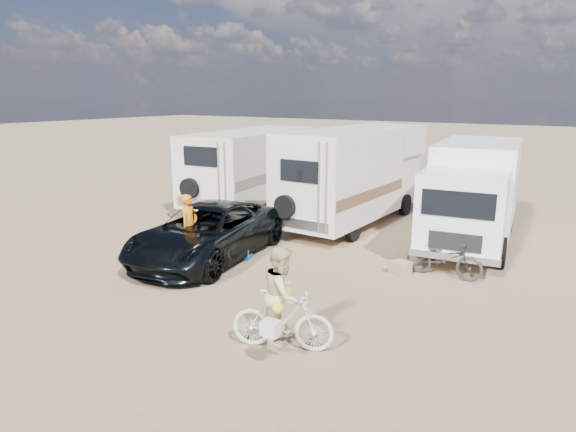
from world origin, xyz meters
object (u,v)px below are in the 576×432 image
Objects in this scene: rv_left at (252,168)px; box_truck at (473,195)px; bike_man at (190,243)px; cooler at (242,251)px; rv_main at (354,176)px; rider_man at (190,231)px; bike_parked at (444,258)px; dark_suv at (207,232)px; crate at (400,268)px; rider_woman at (282,304)px; bike_woman at (282,320)px.

box_truck is at bearing -11.77° from rv_left.
cooler is at bearing -57.19° from bike_man.
rv_main reaches higher than rider_man.
dark_suv is at bearing 106.90° from bike_parked.
crate is (-0.94, -0.40, -0.31)m from bike_parked.
bike_parked is (5.78, 2.01, -0.25)m from dark_suv.
box_truck reaches higher than bike_parked.
cooler is (-5.01, -1.53, -0.27)m from bike_parked.
dark_suv is at bearing 34.30° from rider_woman.
rider_man is 5.42m from rider_woman.
rv_left is at bearing 15.47° from bike_man.
bike_parked is (1.34, 5.10, -0.37)m from rider_woman.
box_truck is 3.86× the size of rider_woman.
bike_man is at bearing -155.63° from cooler.
bike_man reaches higher than crate.
rider_woman is 3.27× the size of cooler.
rv_main is 16.67× the size of crate.
dark_suv is (-5.61, -5.31, -0.74)m from box_truck.
bike_parked is at bearing 0.86° from cooler.
box_truck reaches higher than dark_suv.
rv_main reaches higher than cooler.
box_truck is 3.51× the size of bike_man.
rider_woman is at bearing -43.06° from dark_suv.
bike_man is 5.43m from rider_woman.
dark_suv is 3.23× the size of rider_man.
box_truck is at bearing 35.19° from dark_suv.
rv_left is at bearing 108.04° from cooler.
cooler is at bearing 24.91° from bike_woman.
dark_suv reaches higher than cooler.
bike_woman is 1.12× the size of rider_man.
rv_main is 4.66m from rv_left.
bike_parked is at bearing -35.63° from rider_woman.
rider_woman is at bearing -70.28° from rv_main.
bike_man is at bearing 39.37° from rider_woman.
bike_woman is (4.71, -2.69, 0.06)m from bike_man.
cooler is at bearing 104.69° from bike_parked.
box_truck is 15.86× the size of crate.
box_truck is 6.95m from cooler.
box_truck reaches higher than crate.
rider_man is at bearing -142.58° from box_truck.
rv_main is at bearing 128.31° from crate.
bike_man is (-1.87, -6.11, -1.12)m from rv_main.
rider_man is 3.14× the size of cooler.
rv_left reaches higher than rider_man.
rider_woman reaches higher than crate.
rider_man is (-1.87, -6.11, -0.80)m from rv_main.
dark_suv is at bearing -70.06° from rv_left.
crate is at bearing -49.86° from rv_main.
box_truck reaches higher than rider_man.
bike_woman is at bearing -57.40° from rv_left.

